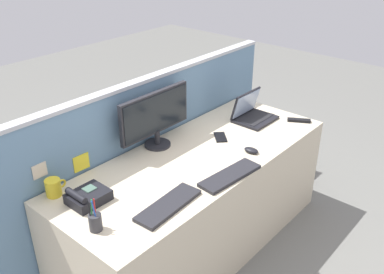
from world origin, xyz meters
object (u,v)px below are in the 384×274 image
at_px(computer_mouse_right_hand, 251,150).
at_px(coffee_mug, 54,187).
at_px(desktop_monitor, 155,116).
at_px(tv_remote, 299,120).
at_px(cell_phone_black_slab, 220,137).
at_px(laptop, 252,113).
at_px(keyboard_main, 230,175).
at_px(desk_phone, 87,197).
at_px(keyboard_spare, 168,205).
at_px(pen_cup, 95,222).

distance_m(computer_mouse_right_hand, coffee_mug, 1.24).
relative_size(desktop_monitor, tv_remote, 3.44).
bearing_deg(computer_mouse_right_hand, desktop_monitor, 117.29).
bearing_deg(cell_phone_black_slab, tv_remote, 17.82).
bearing_deg(coffee_mug, tv_remote, -17.73).
distance_m(laptop, cell_phone_black_slab, 0.40).
bearing_deg(keyboard_main, desk_phone, 153.67).
height_order(keyboard_main, tv_remote, keyboard_main).
height_order(desktop_monitor, laptop, desktop_monitor).
distance_m(laptop, desk_phone, 1.47).
bearing_deg(desk_phone, keyboard_spare, -54.91).
bearing_deg(desk_phone, keyboard_main, -31.63).
xyz_separation_m(laptop, keyboard_spare, (-1.21, -0.29, -0.04)).
relative_size(computer_mouse_right_hand, pen_cup, 0.57).
relative_size(cell_phone_black_slab, coffee_mug, 1.17).
xyz_separation_m(laptop, desk_phone, (-1.46, 0.07, -0.02)).
bearing_deg(cell_phone_black_slab, keyboard_spare, -117.67).
bearing_deg(desktop_monitor, laptop, -18.02).
bearing_deg(desk_phone, desktop_monitor, 14.36).
relative_size(computer_mouse_right_hand, coffee_mug, 0.81).
xyz_separation_m(tv_remote, coffee_mug, (-1.74, 0.56, 0.04)).
height_order(keyboard_spare, coffee_mug, coffee_mug).
relative_size(computer_mouse_right_hand, tv_remote, 0.59).
height_order(laptop, keyboard_main, laptop).
height_order(laptop, keyboard_spare, laptop).
xyz_separation_m(laptop, keyboard_main, (-0.76, -0.36, -0.04)).
bearing_deg(laptop, coffee_mug, 170.37).
bearing_deg(keyboard_main, laptop, 30.75).
height_order(keyboard_spare, tv_remote, keyboard_spare).
bearing_deg(coffee_mug, keyboard_main, -38.62).
bearing_deg(laptop, computer_mouse_right_hand, -146.05).
relative_size(desk_phone, keyboard_spare, 0.50).
height_order(pen_cup, cell_phone_black_slab, pen_cup).
distance_m(laptop, coffee_mug, 1.57).
distance_m(keyboard_spare, computer_mouse_right_hand, 0.78).
distance_m(keyboard_spare, tv_remote, 1.41).
bearing_deg(keyboard_spare, desktop_monitor, 46.52).
bearing_deg(keyboard_spare, pen_cup, 155.12).
bearing_deg(desktop_monitor, tv_remote, -29.46).
relative_size(keyboard_spare, tv_remote, 2.41).
height_order(pen_cup, coffee_mug, pen_cup).
distance_m(desk_phone, coffee_mug, 0.21).
height_order(laptop, cell_phone_black_slab, laptop).
bearing_deg(cell_phone_black_slab, laptop, 44.85).
bearing_deg(keyboard_main, computer_mouse_right_hand, 17.60).
height_order(laptop, tv_remote, laptop).
relative_size(desk_phone, computer_mouse_right_hand, 2.06).
bearing_deg(pen_cup, computer_mouse_right_hand, -7.10).
bearing_deg(keyboard_main, coffee_mug, 146.68).
bearing_deg(tv_remote, coffee_mug, 131.32).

